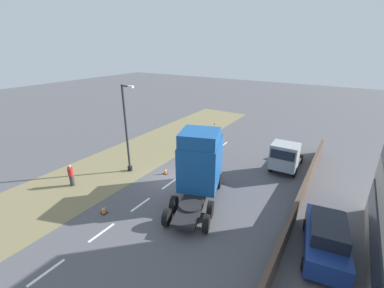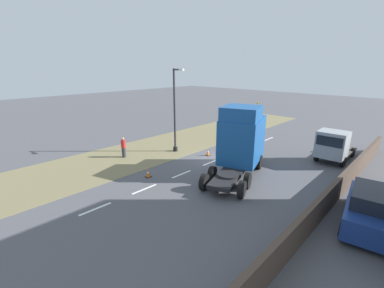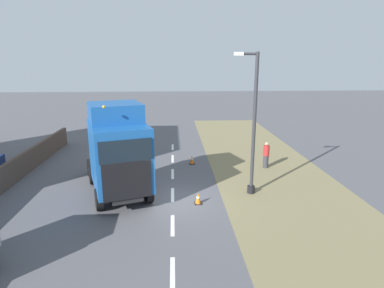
% 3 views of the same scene
% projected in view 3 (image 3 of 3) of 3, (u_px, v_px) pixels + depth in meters
% --- Properties ---
extents(ground_plane, '(120.00, 120.00, 0.00)m').
position_uv_depth(ground_plane, '(173.00, 200.00, 15.97)').
color(ground_plane, '#515156').
rests_on(ground_plane, ground).
extents(grass_verge, '(7.00, 44.00, 0.01)m').
position_uv_depth(grass_verge, '(291.00, 197.00, 16.31)').
color(grass_verge, olive).
rests_on(grass_verge, ground).
extents(lane_markings, '(0.16, 21.00, 0.00)m').
position_uv_depth(lane_markings, '(173.00, 195.00, 16.65)').
color(lane_markings, white).
rests_on(lane_markings, ground).
extents(lorry_cab, '(4.50, 7.11, 4.90)m').
position_uv_depth(lorry_cab, '(118.00, 152.00, 15.80)').
color(lorry_cab, black).
rests_on(lorry_cab, ground).
extents(lamp_post, '(1.31, 0.39, 7.16)m').
position_uv_depth(lamp_post, '(253.00, 133.00, 16.05)').
color(lamp_post, black).
rests_on(lamp_post, ground).
extents(pedestrian, '(0.39, 0.39, 1.71)m').
position_uv_depth(pedestrian, '(266.00, 155.00, 20.68)').
color(pedestrian, '#333338').
rests_on(pedestrian, ground).
extents(traffic_cone_lead, '(0.36, 0.36, 0.58)m').
position_uv_depth(traffic_cone_lead, '(198.00, 198.00, 15.54)').
color(traffic_cone_lead, black).
rests_on(traffic_cone_lead, ground).
extents(traffic_cone_trailing, '(0.36, 0.36, 0.58)m').
position_uv_depth(traffic_cone_trailing, '(192.00, 160.00, 21.60)').
color(traffic_cone_trailing, black).
rests_on(traffic_cone_trailing, ground).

